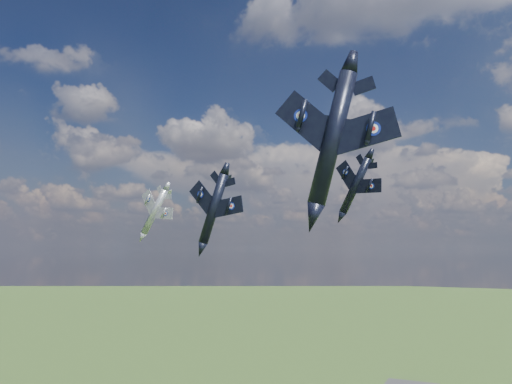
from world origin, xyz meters
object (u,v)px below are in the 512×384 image
at_px(jet_lead_navy, 214,208).
at_px(jet_high_navy, 356,185).
at_px(jet_right_navy, 333,138).
at_px(jet_left_silver, 155,212).

bearing_deg(jet_lead_navy, jet_high_navy, 66.78).
xyz_separation_m(jet_lead_navy, jet_right_navy, (23.43, -20.24, 3.89)).
bearing_deg(jet_high_navy, jet_lead_navy, -101.88).
height_order(jet_lead_navy, jet_left_silver, jet_left_silver).
bearing_deg(jet_right_navy, jet_high_navy, 95.23).
height_order(jet_right_navy, jet_high_navy, jet_high_navy).
bearing_deg(jet_lead_navy, jet_right_navy, -36.12).
xyz_separation_m(jet_high_navy, jet_left_silver, (-34.24, -13.45, -4.58)).
distance_m(jet_lead_navy, jet_left_silver, 24.11).
height_order(jet_lead_navy, jet_right_navy, jet_right_navy).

